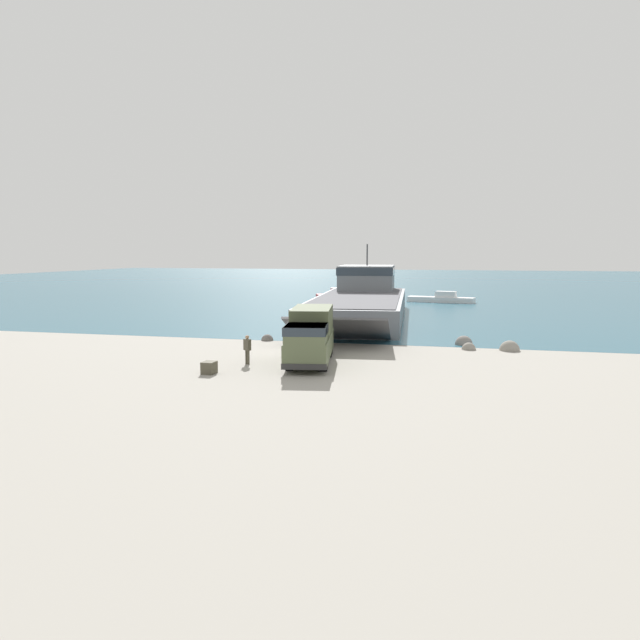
# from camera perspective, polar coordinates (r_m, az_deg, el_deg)

# --- Properties ---
(ground_plane) EXTENTS (240.00, 240.00, 0.00)m
(ground_plane) POSITION_cam_1_polar(r_m,az_deg,el_deg) (41.35, -2.83, -2.91)
(ground_plane) COLOR #9E998E
(water_surface) EXTENTS (240.00, 180.00, 0.01)m
(water_surface) POSITION_cam_1_polar(r_m,az_deg,el_deg) (134.32, 8.92, 3.42)
(water_surface) COLOR #285B70
(water_surface) RESTS_ON ground_plane
(landing_craft) EXTENTS (11.10, 34.76, 7.41)m
(landing_craft) POSITION_cam_1_polar(r_m,az_deg,el_deg) (63.09, 3.81, 1.90)
(landing_craft) COLOR slate
(landing_craft) RESTS_ON ground_plane
(military_truck) EXTENTS (3.79, 8.48, 3.20)m
(military_truck) POSITION_cam_1_polar(r_m,az_deg,el_deg) (37.05, -0.89, -1.42)
(military_truck) COLOR #566042
(military_truck) RESTS_ON ground_plane
(soldier_on_ramp) EXTENTS (0.50, 0.43, 1.73)m
(soldier_on_ramp) POSITION_cam_1_polar(r_m,az_deg,el_deg) (36.82, -6.67, -2.51)
(soldier_on_ramp) COLOR #4C4738
(soldier_on_ramp) RESTS_ON ground_plane
(moored_boat_a) EXTENTS (8.82, 3.43, 1.45)m
(moored_boat_a) POSITION_cam_1_polar(r_m,az_deg,el_deg) (82.45, 11.06, 1.93)
(moored_boat_a) COLOR white
(moored_boat_a) RESTS_ON ground_plane
(moored_boat_b) EXTENTS (7.57, 5.19, 1.66)m
(moored_boat_b) POSITION_cam_1_polar(r_m,az_deg,el_deg) (85.23, 2.07, 2.23)
(moored_boat_b) COLOR #B22323
(moored_boat_b) RESTS_ON ground_plane
(cargo_crate) EXTENTS (0.68, 0.81, 0.67)m
(cargo_crate) POSITION_cam_1_polar(r_m,az_deg,el_deg) (34.42, -10.10, -4.31)
(cargo_crate) COLOR #4C4738
(cargo_crate) RESTS_ON ground_plane
(shoreline_rock_a) EXTENTS (1.35, 1.35, 1.35)m
(shoreline_rock_a) POSITION_cam_1_polar(r_m,az_deg,el_deg) (43.66, 16.93, -2.68)
(shoreline_rock_a) COLOR gray
(shoreline_rock_a) RESTS_ON ground_plane
(shoreline_rock_b) EXTENTS (0.95, 0.95, 0.95)m
(shoreline_rock_b) POSITION_cam_1_polar(r_m,az_deg,el_deg) (43.36, 13.44, -2.64)
(shoreline_rock_b) COLOR gray
(shoreline_rock_b) RESTS_ON ground_plane
(shoreline_rock_c) EXTENTS (1.26, 1.26, 1.26)m
(shoreline_rock_c) POSITION_cam_1_polar(r_m,az_deg,el_deg) (45.60, 13.01, -2.20)
(shoreline_rock_c) COLOR gray
(shoreline_rock_c) RESTS_ON ground_plane
(shoreline_rock_d) EXTENTS (0.91, 0.91, 0.91)m
(shoreline_rock_d) POSITION_cam_1_polar(r_m,az_deg,el_deg) (46.60, -4.84, -1.87)
(shoreline_rock_d) COLOR #66605B
(shoreline_rock_d) RESTS_ON ground_plane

